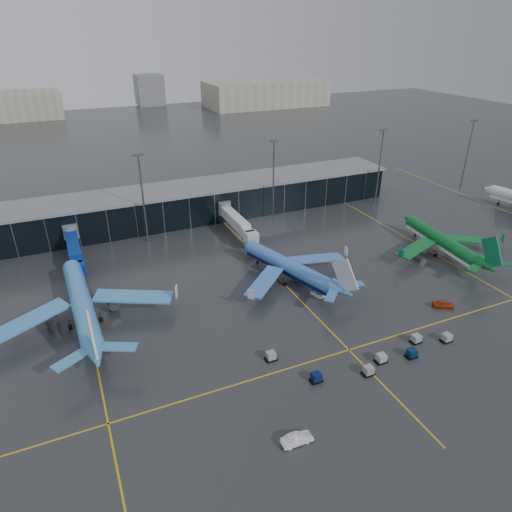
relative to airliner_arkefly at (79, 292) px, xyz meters
name	(u,v)px	position (x,y,z in m)	size (l,w,h in m)	color
ground	(269,321)	(35.61, -16.24, -6.90)	(600.00, 600.00, 0.00)	#282B2D
terminal_pier	(186,203)	(35.61, 45.76, -1.48)	(142.00, 17.00, 10.70)	black
jet_bridges	(74,249)	(0.61, 26.75, -2.34)	(94.00, 27.50, 7.20)	#595B60
flood_masts	(212,187)	(40.61, 33.76, 6.92)	(203.00, 0.50, 25.50)	#595B60
distant_hangars	(172,97)	(85.55, 253.84, 1.90)	(260.00, 71.00, 22.00)	#B2AD99
taxi_lines	(288,287)	(45.61, -5.63, -6.89)	(220.00, 120.00, 0.02)	gold
airliner_arkefly	(79,292)	(0.00, 0.00, 0.00)	(39.40, 44.88, 13.79)	#408FD3
airliner_klm_near	(288,258)	(47.38, -2.00, -1.06)	(33.37, 38.01, 11.68)	#3F76CF
airliner_aer_lingus	(443,233)	(92.30, -5.83, -1.05)	(33.38, 38.02, 11.68)	#0B6427
baggage_carts	(374,356)	(48.40, -35.40, -6.14)	(36.32, 12.13, 1.70)	black
mobile_airstair	(319,292)	(50.62, -11.53, -6.13)	(3.00, 3.68, 3.45)	silver
service_van_red	(444,304)	(73.20, -27.16, -6.11)	(1.85, 4.60, 1.57)	#B1310D
service_van_white	(297,439)	(25.98, -46.47, -6.08)	(1.72, 4.93, 1.62)	white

